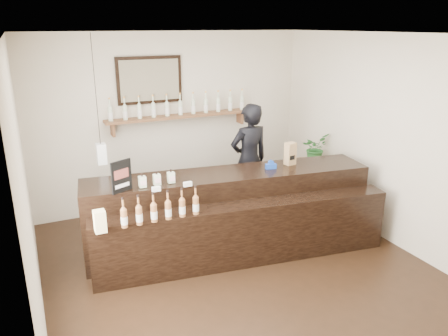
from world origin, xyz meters
name	(u,v)px	position (x,y,z in m)	size (l,w,h in m)	color
ground	(242,272)	(0.00, 0.00, 0.00)	(5.00, 5.00, 0.00)	black
room_shell	(244,138)	(0.00, 0.00, 1.70)	(5.00, 5.00, 5.00)	beige
back_wall_decor	(165,101)	(-0.15, 2.37, 1.76)	(2.66, 0.96, 1.69)	brown
counter	(233,216)	(0.15, 0.56, 0.49)	(3.83, 1.52, 1.23)	black
promo_sign	(121,176)	(-1.25, 0.60, 1.24)	(0.25, 0.13, 0.38)	black
paper_bag	(290,154)	(1.07, 0.66, 1.21)	(0.16, 0.13, 0.31)	#9C794B
tape_dispenser	(271,165)	(0.74, 0.61, 1.10)	(0.15, 0.09, 0.12)	#173EA3
side_cabinet	(312,184)	(2.00, 1.35, 0.39)	(0.50, 0.61, 0.78)	brown
potted_plant	(315,148)	(2.00, 1.35, 1.01)	(0.41, 0.36, 0.46)	#29682A
shopkeeper	(249,153)	(0.91, 1.55, 1.00)	(0.73, 0.48, 2.01)	black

